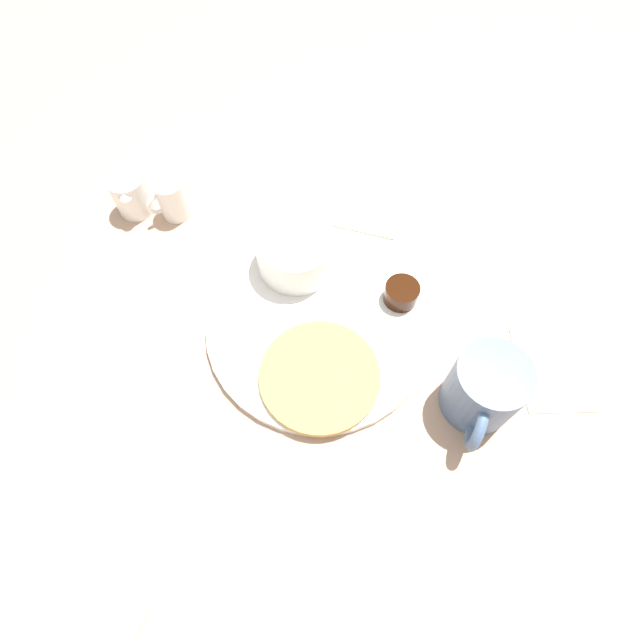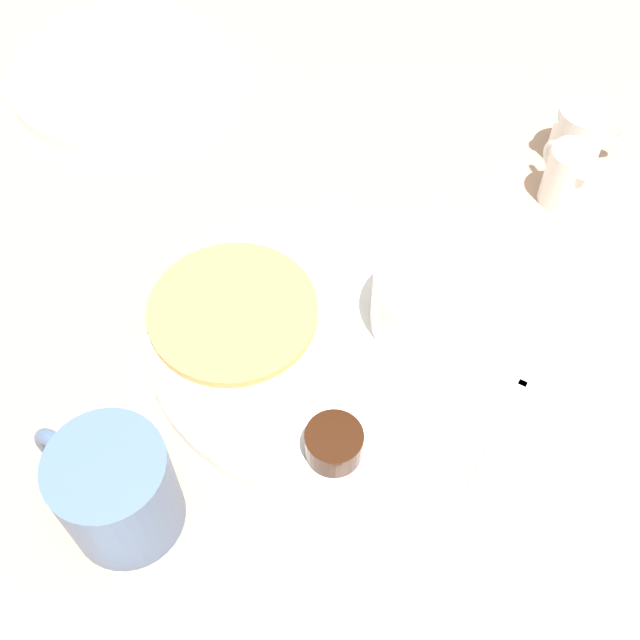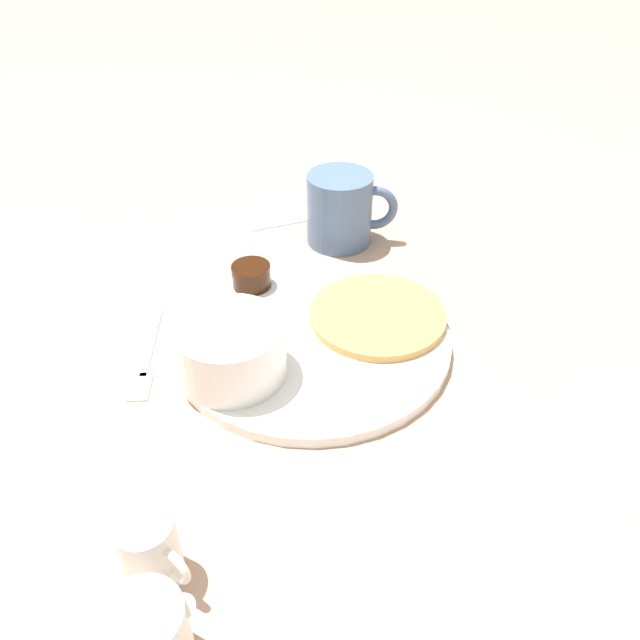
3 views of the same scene
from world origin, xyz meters
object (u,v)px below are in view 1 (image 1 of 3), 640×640
object	(u,v)px
bowl	(296,251)
coffee_mug	(484,390)
plate	(319,325)
creamer_pitcher_far	(131,194)
fork	(335,224)
creamer_pitcher_near	(172,199)

from	to	relation	value
bowl	coffee_mug	size ratio (longest dim) A/B	0.93
plate	bowl	xyz separation A→B (m)	(0.09, 0.02, 0.04)
plate	bowl	bearing A→B (deg)	14.10
creamer_pitcher_far	bowl	bearing A→B (deg)	-119.08
fork	coffee_mug	bearing A→B (deg)	-154.02
plate	creamer_pitcher_near	world-z (taller)	creamer_pitcher_near
fork	creamer_pitcher_near	bearing A→B (deg)	80.27
plate	coffee_mug	world-z (taller)	coffee_mug
plate	fork	size ratio (longest dim) A/B	2.11
fork	bowl	bearing A→B (deg)	140.73
coffee_mug	plate	bearing A→B (deg)	56.01
creamer_pitcher_far	fork	size ratio (longest dim) A/B	0.56
bowl	creamer_pitcher_far	bearing A→B (deg)	60.92
coffee_mug	creamer_pitcher_near	xyz separation A→B (m)	(0.32, 0.37, -0.01)
plate	creamer_pitcher_far	xyz separation A→B (m)	(0.22, 0.25, 0.03)
plate	coffee_mug	size ratio (longest dim) A/B	2.59
creamer_pitcher_far	fork	xyz separation A→B (m)	(-0.05, -0.29, -0.03)
plate	fork	bearing A→B (deg)	-12.58
plate	fork	distance (m)	0.17
plate	fork	xyz separation A→B (m)	(0.17, -0.04, -0.00)
plate	creamer_pitcher_far	bearing A→B (deg)	48.96
plate	creamer_pitcher_far	distance (m)	0.34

